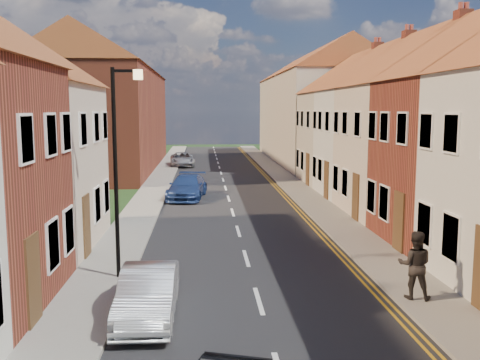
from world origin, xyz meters
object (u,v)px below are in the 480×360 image
lamppost (118,160)px  car_distant (182,159)px  car_far (187,187)px  car_mid (148,294)px  pedestrian_right (415,265)px

lamppost → car_distant: 31.42m
car_far → car_distant: (-0.90, 17.01, -0.05)m
car_mid → pedestrian_right: (6.74, 0.58, 0.40)m
car_mid → pedestrian_right: bearing=5.3°
car_far → pedestrian_right: pedestrian_right is taller
lamppost → car_far: lamppost is taller
car_far → car_distant: car_far is taller
car_distant → pedestrian_right: pedestrian_right is taller
car_distant → pedestrian_right: 34.39m
car_mid → car_distant: bearing=91.1°
pedestrian_right → car_mid: bearing=24.3°
lamppost → pedestrian_right: lamppost is taller
car_mid → pedestrian_right: size_ratio=2.09×
car_distant → pedestrian_right: (7.19, -33.63, 0.40)m
car_mid → car_far: size_ratio=0.82×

